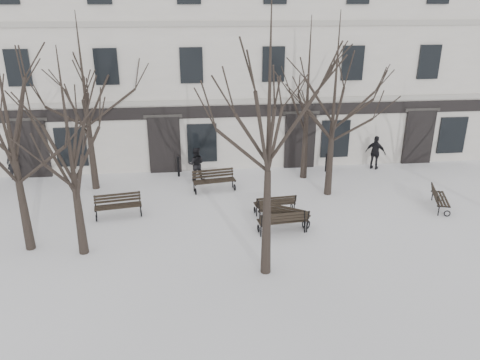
{
  "coord_description": "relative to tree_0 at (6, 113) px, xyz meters",
  "views": [
    {
      "loc": [
        -2.16,
        -15.1,
        8.39
      ],
      "look_at": [
        -0.19,
        3.0,
        1.31
      ],
      "focal_mm": 35.0,
      "sensor_mm": 36.0,
      "label": 1
    }
  ],
  "objects": [
    {
      "name": "bench_3",
      "position": [
        6.87,
        4.75,
        -4.43
      ],
      "size": [
        2.04,
        1.01,
        0.99
      ],
      "rotation": [
        0.0,
        0.0,
        0.16
      ],
      "color": "black",
      "rests_on": "ground"
    },
    {
      "name": "pedestrian_c",
      "position": [
        15.43,
        6.82,
        -4.96
      ],
      "size": [
        1.1,
        0.97,
        1.78
      ],
      "primitive_type": "imported",
      "rotation": [
        0.0,
        0.0,
        2.5
      ],
      "color": "black",
      "rests_on": "ground"
    },
    {
      "name": "pedestrian_a",
      "position": [
        -2.85,
        7.3,
        -4.96
      ],
      "size": [
        0.69,
        0.51,
        1.73
      ],
      "primitive_type": "imported",
      "rotation": [
        0.0,
        0.0,
        0.15
      ],
      "color": "black",
      "rests_on": "ground"
    },
    {
      "name": "tree_5",
      "position": [
        11.43,
        5.99,
        -0.13
      ],
      "size": [
        5.41,
        5.41,
        7.73
      ],
      "color": "black",
      "rests_on": "ground"
    },
    {
      "name": "bench_0",
      "position": [
        2.8,
        2.39,
        -4.45
      ],
      "size": [
        1.95,
        0.96,
        0.94
      ],
      "rotation": [
        0.0,
        0.0,
        0.16
      ],
      "color": "black",
      "rests_on": "ground"
    },
    {
      "name": "tree_1",
      "position": [
        1.96,
        -0.51,
        -0.52
      ],
      "size": [
        4.97,
        4.97,
        7.1
      ],
      "color": "black",
      "rests_on": "ground"
    },
    {
      "name": "bollard_a",
      "position": [
        5.2,
        6.8,
        -4.39
      ],
      "size": [
        0.14,
        0.14,
        1.07
      ],
      "color": "black",
      "rests_on": "ground"
    },
    {
      "name": "bench_2",
      "position": [
        9.36,
        0.76,
        -4.41
      ],
      "size": [
        2.04,
        1.7,
        1.01
      ],
      "rotation": [
        0.0,
        0.0,
        2.55
      ],
      "color": "black",
      "rests_on": "ground"
    },
    {
      "name": "tree_0",
      "position": [
        0.0,
        0.0,
        0.0
      ],
      "size": [
        5.56,
        5.56,
        7.94
      ],
      "color": "black",
      "rests_on": "ground"
    },
    {
      "name": "pedestrian_b",
      "position": [
        6.08,
        6.16,
        -4.96
      ],
      "size": [
        0.86,
        0.7,
        1.68
      ],
      "primitive_type": "imported",
      "rotation": [
        0.0,
        0.0,
        3.07
      ],
      "color": "black",
      "rests_on": "ground"
    },
    {
      "name": "ground",
      "position": [
        8.04,
        -0.41,
        -4.96
      ],
      "size": [
        100.0,
        100.0,
        0.0
      ],
      "primitive_type": "plane",
      "color": "white",
      "rests_on": "ground"
    },
    {
      "name": "bollard_b",
      "position": [
        12.79,
        6.7,
        -4.44
      ],
      "size": [
        0.12,
        0.12,
        0.97
      ],
      "color": "black",
      "rests_on": "ground"
    },
    {
      "name": "bench_1",
      "position": [
        9.25,
        0.2,
        -4.44
      ],
      "size": [
        1.97,
        0.87,
        0.96
      ],
      "rotation": [
        0.0,
        0.0,
        3.24
      ],
      "color": "black",
      "rests_on": "ground"
    },
    {
      "name": "tree_2",
      "position": [
        8.15,
        -2.44,
        0.31
      ],
      "size": [
        5.9,
        5.9,
        8.44
      ],
      "color": "black",
      "rests_on": "ground"
    },
    {
      "name": "bench_5",
      "position": [
        16.29,
        1.74,
        -4.49
      ],
      "size": [
        1.13,
        1.8,
        0.86
      ],
      "rotation": [
        0.0,
        0.0,
        1.25
      ],
      "color": "black",
      "rests_on": "ground"
    },
    {
      "name": "bench_4",
      "position": [
        9.25,
        1.96,
        -4.49
      ],
      "size": [
        1.76,
        0.79,
        0.86
      ],
      "rotation": [
        0.0,
        0.0,
        3.24
      ],
      "color": "black",
      "rests_on": "ground"
    },
    {
      "name": "building",
      "position": [
        8.04,
        12.55,
        0.55
      ],
      "size": [
        40.4,
        10.2,
        11.4
      ],
      "color": "silver",
      "rests_on": "ground"
    },
    {
      "name": "tree_6",
      "position": [
        12.03,
        3.76,
        0.04
      ],
      "size": [
        5.6,
        5.6,
        8.0
      ],
      "color": "black",
      "rests_on": "ground"
    },
    {
      "name": "tree_4",
      "position": [
        1.31,
        5.63,
        0.01
      ],
      "size": [
        5.57,
        5.57,
        7.96
      ],
      "color": "black",
      "rests_on": "ground"
    }
  ]
}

